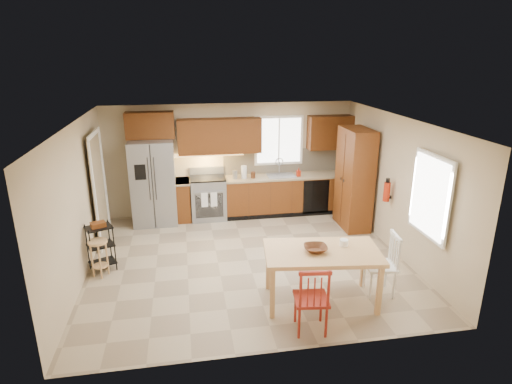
{
  "coord_description": "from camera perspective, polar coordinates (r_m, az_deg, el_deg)",
  "views": [
    {
      "loc": [
        -1.03,
        -6.83,
        3.58
      ],
      "look_at": [
        0.22,
        0.4,
        1.15
      ],
      "focal_mm": 30.0,
      "sensor_mm": 36.0,
      "label": 1
    }
  ],
  "objects": [
    {
      "name": "refrigerator",
      "position": [
        9.37,
        -13.49,
        1.25
      ],
      "size": [
        0.92,
        0.75,
        1.82
      ],
      "primitive_type": "cube",
      "color": "gray",
      "rests_on": "floor"
    },
    {
      "name": "floor",
      "position": [
        7.78,
        -1.09,
        -9.08
      ],
      "size": [
        5.5,
        5.5,
        0.0
      ],
      "primitive_type": "plane",
      "color": "tan",
      "rests_on": "ground"
    },
    {
      "name": "window_back",
      "position": [
        9.74,
        3.05,
        6.88
      ],
      "size": [
        1.12,
        0.04,
        1.12
      ],
      "primitive_type": "cube",
      "color": "white",
      "rests_on": "wall_back"
    },
    {
      "name": "fire_extinguisher",
      "position": [
        8.26,
        17.03,
        0.03
      ],
      "size": [
        0.12,
        0.12,
        0.36
      ],
      "primitive_type": "cylinder",
      "color": "#AB220B",
      "rests_on": "wall_right"
    },
    {
      "name": "upper_right_block",
      "position": [
        9.88,
        9.85,
        7.84
      ],
      "size": [
        1.0,
        0.35,
        0.75
      ],
      "primitive_type": "cube",
      "color": "#562B0E",
      "rests_on": "wall_back"
    },
    {
      "name": "range_stove",
      "position": [
        9.55,
        -6.38,
        -0.85
      ],
      "size": [
        0.76,
        0.63,
        0.92
      ],
      "primitive_type": "cube",
      "color": "gray",
      "rests_on": "floor"
    },
    {
      "name": "wall_back",
      "position": [
        9.67,
        -3.4,
        4.36
      ],
      "size": [
        5.5,
        0.02,
        2.5
      ],
      "primitive_type": "cube",
      "color": "#CCB793",
      "rests_on": "ground"
    },
    {
      "name": "canister_steel",
      "position": [
        9.41,
        -2.83,
        2.33
      ],
      "size": [
        0.11,
        0.11,
        0.18
      ],
      "primitive_type": "cylinder",
      "color": "gray",
      "rests_on": "base_cabinet_run"
    },
    {
      "name": "wall_front",
      "position": [
        5.02,
        3.24,
        -9.36
      ],
      "size": [
        5.5,
        0.02,
        2.5
      ],
      "primitive_type": "cube",
      "color": "#CCB793",
      "rests_on": "ground"
    },
    {
      "name": "table_bowl",
      "position": [
        6.29,
        7.93,
        -7.86
      ],
      "size": [
        0.38,
        0.38,
        0.08
      ],
      "primitive_type": "imported",
      "rotation": [
        0.0,
        0.0,
        -0.12
      ],
      "color": "#532D16",
      "rests_on": "dining_table"
    },
    {
      "name": "dining_table",
      "position": [
        6.51,
        8.66,
        -11.07
      ],
      "size": [
        1.77,
        1.14,
        0.81
      ],
      "primitive_type": null,
      "rotation": [
        0.0,
        0.0,
        -0.12
      ],
      "color": "#DFAB6F",
      "rests_on": "floor"
    },
    {
      "name": "undercab_glow",
      "position": [
        9.39,
        -6.63,
        4.97
      ],
      "size": [
        1.6,
        0.3,
        0.01
      ],
      "primitive_type": "cube",
      "color": "#FFBF66",
      "rests_on": "wall_back"
    },
    {
      "name": "table_jar",
      "position": [
        6.51,
        11.63,
        -6.82
      ],
      "size": [
        0.15,
        0.15,
        0.15
      ],
      "primitive_type": "cylinder",
      "rotation": [
        0.0,
        0.0,
        -0.12
      ],
      "color": "white",
      "rests_on": "dining_table"
    },
    {
      "name": "base_cabinet_run",
      "position": [
        9.83,
        4.37,
        -0.28
      ],
      "size": [
        2.92,
        0.6,
        0.9
      ],
      "primitive_type": "cube",
      "color": "brown",
      "rests_on": "floor"
    },
    {
      "name": "wall_left",
      "position": [
        7.42,
        -22.66,
        -1.46
      ],
      "size": [
        0.02,
        5.0,
        2.5
      ],
      "primitive_type": "cube",
      "color": "#CCB793",
      "rests_on": "ground"
    },
    {
      "name": "backsplash",
      "position": [
        9.89,
        4.08,
        4.22
      ],
      "size": [
        2.92,
        0.03,
        0.55
      ],
      "primitive_type": "cube",
      "color": "#C4B394",
      "rests_on": "wall_back"
    },
    {
      "name": "chair_red",
      "position": [
        5.84,
        7.37,
        -13.78
      ],
      "size": [
        0.51,
        0.51,
        0.98
      ],
      "primitive_type": null,
      "rotation": [
        0.0,
        0.0,
        -0.12
      ],
      "color": "maroon",
      "rests_on": "floor"
    },
    {
      "name": "wall_right",
      "position": [
        8.14,
        18.35,
        0.75
      ],
      "size": [
        0.02,
        5.0,
        2.5
      ],
      "primitive_type": "cube",
      "color": "#CCB793",
      "rests_on": "ground"
    },
    {
      "name": "base_cabinet_narrow",
      "position": [
        9.55,
        -9.67,
        -1.06
      ],
      "size": [
        0.3,
        0.6,
        0.9
      ],
      "primitive_type": "cube",
      "color": "brown",
      "rests_on": "floor"
    },
    {
      "name": "utility_cart",
      "position": [
        7.74,
        -19.97,
        -6.98
      ],
      "size": [
        0.51,
        0.46,
        0.83
      ],
      "primitive_type": null,
      "rotation": [
        0.0,
        0.0,
        0.41
      ],
      "color": "black",
      "rests_on": "floor"
    },
    {
      "name": "sink",
      "position": [
        9.67,
        3.34,
        1.96
      ],
      "size": [
        0.62,
        0.46,
        0.16
      ],
      "primitive_type": "cube",
      "color": "gray",
      "rests_on": "base_cabinet_run"
    },
    {
      "name": "pantry",
      "position": [
        9.1,
        12.98,
        1.71
      ],
      "size": [
        0.5,
        0.95,
        2.1
      ],
      "primitive_type": "cube",
      "color": "brown",
      "rests_on": "floor"
    },
    {
      "name": "chair_white",
      "position": [
        6.85,
        16.23,
        -9.28
      ],
      "size": [
        0.51,
        0.51,
        0.98
      ],
      "primitive_type": null,
      "rotation": [
        0.0,
        0.0,
        1.45
      ],
      "color": "white",
      "rests_on": "floor"
    },
    {
      "name": "soap_bottle",
      "position": [
        9.63,
        5.69,
        2.67
      ],
      "size": [
        0.09,
        0.09,
        0.19
      ],
      "primitive_type": "imported",
      "color": "#AB220B",
      "rests_on": "base_cabinet_run"
    },
    {
      "name": "window_right",
      "position": [
        7.11,
        22.24,
        -0.52
      ],
      "size": [
        0.04,
        1.02,
        1.32
      ],
      "primitive_type": "cube",
      "color": "white",
      "rests_on": "wall_right"
    },
    {
      "name": "ceiling",
      "position": [
        6.99,
        -1.22,
        9.43
      ],
      "size": [
        5.5,
        5.0,
        0.02
      ],
      "primitive_type": "cube",
      "color": "silver",
      "rests_on": "ground"
    },
    {
      "name": "upper_left_block",
      "position": [
        9.35,
        -4.88,
        7.45
      ],
      "size": [
        1.8,
        0.35,
        0.75
      ],
      "primitive_type": "cube",
      "color": "#562B0E",
      "rests_on": "wall_back"
    },
    {
      "name": "bar_stool",
      "position": [
        7.6,
        -20.13,
        -8.28
      ],
      "size": [
        0.32,
        0.32,
        0.64
      ],
      "primitive_type": null,
      "rotation": [
        0.0,
        0.0,
        -0.04
      ],
      "color": "#DFAB6F",
      "rests_on": "floor"
    },
    {
      "name": "upper_over_fridge",
      "position": [
        9.29,
        -13.97,
        8.64
      ],
      "size": [
        1.0,
        0.35,
        0.55
      ],
      "primitive_type": "cube",
      "color": "#562B0E",
      "rests_on": "wall_back"
    },
    {
      "name": "canister_wood",
      "position": [
        9.44,
        -0.39,
        2.28
      ],
      "size": [
        0.1,
        0.1,
        0.14
      ],
      "primitive_type": "cylinder",
      "color": "#532D16",
      "rests_on": "base_cabinet_run"
    },
    {
      "name": "doorway",
      "position": [
        8.67,
        -20.24,
        0.19
      ],
      "size": [
        0.04,
        0.95,
        2.1
      ],
      "primitive_type": "cube",
      "color": "#8C7A59",
      "rests_on": "wall_left"
    },
    {
      "name": "paper_towel",
      "position": [
        9.42,
        -1.62,
        2.68
      ],
      "size": [
        0.12,
        0.12,
        0.28
      ],
      "primitive_type": "cylinder",
      "color": "white",
      "rests_on": "base_cabinet_run"
    },
    {
      "name": "dishwasher",
      "position": [
        9.72,
        7.99,
        -0.64
      ],
      "size": [
        0.6,
        0.02,
        0.78
      ],
      "primitive_type": "cube",
      "color": "black",
      "rests_on": "floor"
    }
  ]
}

